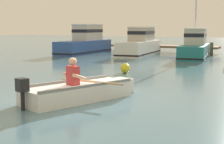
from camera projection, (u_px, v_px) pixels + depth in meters
name	position (u px, v px, depth m)	size (l,w,h in m)	color
ground_plane	(84.00, 98.00, 9.61)	(120.00, 120.00, 0.00)	slate
wooden_dock	(140.00, 46.00, 27.98)	(12.72, 1.57, 1.01)	brown
rowboat_with_person	(80.00, 91.00, 9.32)	(2.28, 3.64, 1.19)	white
moored_boat_blue	(85.00, 43.00, 25.81)	(2.00, 6.18, 2.23)	#2D519E
moored_boat_white	(140.00, 44.00, 24.31)	(2.30, 5.83, 2.04)	white
moored_boat_teal	(195.00, 47.00, 22.13)	(2.37, 5.30, 4.71)	#1E727A
mooring_buoy	(125.00, 68.00, 14.86)	(0.42, 0.42, 0.42)	yellow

